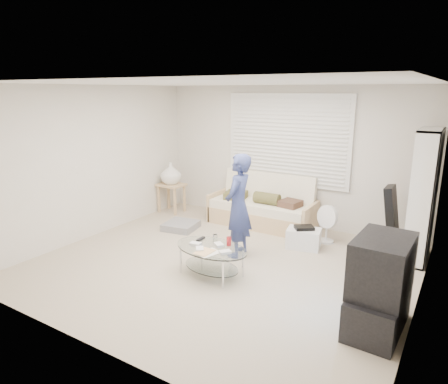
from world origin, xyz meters
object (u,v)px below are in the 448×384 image
Objects in this scene: futon_sofa at (262,209)px; tv_unit at (380,286)px; coffee_table at (211,252)px; bookshelf at (423,197)px.

tv_unit is at bearing -43.56° from futon_sofa.
bookshelf is at bearing 41.52° from coffee_table.
bookshelf is at bearing -4.67° from futon_sofa.
bookshelf is 1.68× the size of coffee_table.
coffee_table is (-2.27, -2.01, -0.63)m from bookshelf.
tv_unit is 2.15m from coffee_table.
coffee_table is at bearing -138.48° from bookshelf.
futon_sofa is at bearing 136.44° from tv_unit.
coffee_table is at bearing 176.20° from tv_unit.
futon_sofa is 1.92× the size of tv_unit.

